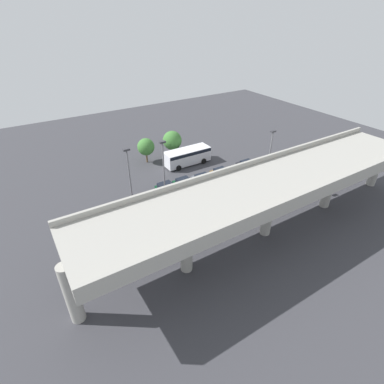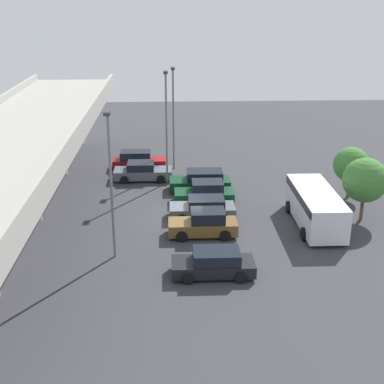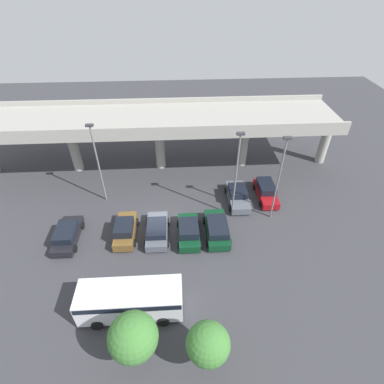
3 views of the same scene
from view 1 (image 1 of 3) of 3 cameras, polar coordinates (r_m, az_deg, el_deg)
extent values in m
plane|color=#38383D|center=(40.62, 3.51, 0.16)|extent=(86.18, 86.18, 0.00)
cube|color=#9E9B93|center=(30.82, 15.06, 1.42)|extent=(40.22, 7.85, 0.90)
cube|color=#9E9B93|center=(32.80, 10.60, 5.36)|extent=(40.22, 0.30, 0.55)
cube|color=#9E9B93|center=(28.47, 20.58, -0.60)|extent=(40.22, 0.30, 0.55)
cylinder|color=#9E9B93|center=(47.82, 31.70, 4.22)|extent=(1.12, 1.12, 5.77)
cylinder|color=#9E9B93|center=(39.66, 24.64, 1.05)|extent=(1.12, 1.12, 5.77)
cylinder|color=#9E9B93|center=(32.57, 14.26, -3.65)|extent=(1.12, 1.12, 5.77)
cylinder|color=#9E9B93|center=(27.41, -1.10, -10.23)|extent=(1.12, 1.12, 5.77)
cylinder|color=#9E9B93|center=(25.37, -21.95, -17.59)|extent=(1.12, 1.12, 5.77)
cube|color=black|center=(45.98, 11.01, 4.33)|extent=(1.88, 4.61, 0.68)
cube|color=black|center=(45.81, 10.94, 5.16)|extent=(1.73, 2.58, 0.65)
cylinder|color=black|center=(45.78, 13.07, 3.69)|extent=(0.22, 0.66, 0.66)
cylinder|color=black|center=(44.56, 11.27, 3.10)|extent=(0.22, 0.66, 0.66)
cylinder|color=black|center=(47.58, 10.72, 5.08)|extent=(0.22, 0.66, 0.66)
cylinder|color=black|center=(46.41, 8.93, 4.55)|extent=(0.22, 0.66, 0.66)
cube|color=brown|center=(42.69, 5.98, 2.64)|extent=(1.77, 4.44, 0.80)
cube|color=black|center=(42.55, 5.78, 3.73)|extent=(1.63, 2.18, 0.75)
cylinder|color=black|center=(42.40, 8.06, 1.90)|extent=(0.22, 0.72, 0.72)
cylinder|color=black|center=(41.38, 6.11, 1.25)|extent=(0.22, 0.72, 0.72)
cylinder|color=black|center=(44.25, 5.83, 3.41)|extent=(0.22, 0.72, 0.72)
cylinder|color=black|center=(43.28, 3.91, 2.82)|extent=(0.22, 0.72, 0.72)
cube|color=#515660|center=(41.28, 2.61, 1.63)|extent=(1.93, 4.56, 0.71)
cube|color=black|center=(41.17, 2.41, 2.57)|extent=(1.77, 2.49, 0.58)
cylinder|color=black|center=(40.90, 4.86, 0.91)|extent=(0.22, 0.69, 0.69)
cylinder|color=black|center=(39.90, 2.58, 0.15)|extent=(0.22, 0.69, 0.69)
cylinder|color=black|center=(42.88, 2.63, 2.55)|extent=(0.22, 0.69, 0.69)
cylinder|color=black|center=(41.93, 0.40, 1.86)|extent=(0.22, 0.69, 0.69)
cube|color=#0C381E|center=(40.14, -1.10, 0.69)|extent=(1.89, 4.43, 0.73)
cube|color=black|center=(39.95, -1.31, 1.77)|extent=(1.74, 2.31, 0.76)
cylinder|color=black|center=(39.70, 1.12, -0.07)|extent=(0.22, 0.62, 0.62)
cylinder|color=black|center=(38.83, -1.28, -0.86)|extent=(0.22, 0.62, 0.62)
cylinder|color=black|center=(41.69, -0.94, 1.62)|extent=(0.22, 0.62, 0.62)
cylinder|color=black|center=(40.87, -3.26, 0.89)|extent=(0.22, 0.62, 0.62)
cube|color=#0C381E|center=(38.91, -4.30, -0.43)|extent=(1.97, 4.79, 0.75)
cube|color=black|center=(38.83, -4.61, 0.73)|extent=(1.82, 2.81, 0.69)
cylinder|color=black|center=(38.32, -1.90, -1.29)|extent=(0.22, 0.70, 0.70)
cylinder|color=black|center=(37.53, -4.56, -2.17)|extent=(0.22, 0.70, 0.70)
cylinder|color=black|center=(40.54, -4.03, 0.65)|extent=(0.22, 0.70, 0.70)
cylinder|color=black|center=(39.79, -6.58, -0.14)|extent=(0.22, 0.70, 0.70)
cube|color=#515660|center=(34.46, -4.74, -5.23)|extent=(1.96, 4.86, 0.75)
cube|color=black|center=(33.93, -4.65, -4.47)|extent=(1.81, 2.21, 0.61)
cylinder|color=black|center=(35.36, -7.31, -4.76)|extent=(0.22, 0.68, 0.68)
cylinder|color=black|center=(36.04, -4.44, -3.78)|extent=(0.22, 0.68, 0.68)
cylinder|color=black|center=(33.18, -5.04, -7.41)|extent=(0.22, 0.68, 0.68)
cylinder|color=black|center=(33.91, -2.02, -6.30)|extent=(0.22, 0.68, 0.68)
cube|color=maroon|center=(33.15, -9.23, -7.38)|extent=(1.75, 4.69, 0.71)
cube|color=black|center=(32.46, -9.10, -6.72)|extent=(1.61, 2.65, 0.72)
cylinder|color=black|center=(34.14, -11.58, -6.80)|extent=(0.22, 0.63, 0.63)
cylinder|color=black|center=(34.61, -8.84, -5.88)|extent=(0.22, 0.63, 0.63)
cylinder|color=black|center=(32.00, -9.60, -9.60)|extent=(0.22, 0.63, 0.63)
cylinder|color=black|center=(32.50, -6.69, -8.56)|extent=(0.22, 0.63, 0.63)
cube|color=silver|center=(47.30, -0.93, 6.85)|extent=(7.42, 2.48, 2.21)
cube|color=black|center=(46.98, -0.94, 7.71)|extent=(7.27, 2.53, 0.49)
cylinder|color=black|center=(49.76, 0.61, 7.00)|extent=(0.85, 0.29, 0.85)
cylinder|color=black|center=(47.86, 2.24, 5.93)|extent=(0.85, 0.29, 0.85)
cylinder|color=black|center=(47.67, -4.08, 5.76)|extent=(0.85, 0.29, 0.85)
cylinder|color=black|center=(45.68, -2.57, 4.60)|extent=(0.85, 0.29, 0.85)
cylinder|color=slate|center=(39.16, 14.32, 5.08)|extent=(0.16, 0.16, 8.59)
cube|color=#333338|center=(37.47, 15.21, 11.09)|extent=(0.70, 0.35, 0.20)
cylinder|color=slate|center=(34.19, -5.27, 2.29)|extent=(0.16, 0.16, 8.98)
cube|color=#333338|center=(32.20, -5.67, 9.43)|extent=(0.70, 0.35, 0.20)
cylinder|color=slate|center=(33.46, -11.53, 0.83)|extent=(0.16, 0.16, 8.78)
cube|color=#333338|center=(31.44, -12.40, 7.87)|extent=(0.70, 0.35, 0.20)
cylinder|color=brown|center=(49.94, -3.70, 7.53)|extent=(0.24, 0.24, 1.64)
sphere|color=#3D7533|center=(49.12, -3.78, 9.78)|extent=(3.05, 3.05, 3.05)
cylinder|color=brown|center=(48.67, -8.59, 6.46)|extent=(0.24, 0.24, 1.49)
sphere|color=#3D7533|center=(47.91, -8.77, 8.51)|extent=(2.69, 2.69, 2.69)
camera|label=2|loc=(61.67, 34.07, 20.82)|focal=50.00mm
camera|label=3|loc=(52.32, -13.28, 30.47)|focal=28.00mm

